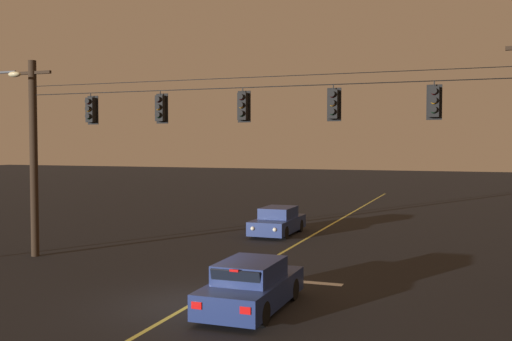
{
  "coord_description": "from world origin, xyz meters",
  "views": [
    {
      "loc": [
        7.48,
        -15.03,
        4.6
      ],
      "look_at": [
        0.0,
        5.42,
        3.63
      ],
      "focal_mm": 41.38,
      "sensor_mm": 36.0,
      "label": 1
    }
  ],
  "objects_px": {
    "traffic_light_right_inner": "(333,104)",
    "car_oncoming_lead": "(278,222)",
    "car_waiting_near_lane": "(251,286)",
    "traffic_light_left_inner": "(160,108)",
    "traffic_light_rightmost": "(434,102)",
    "traffic_light_centre": "(243,106)",
    "traffic_light_leftmost": "(90,110)"
  },
  "relations": [
    {
      "from": "traffic_light_leftmost",
      "to": "traffic_light_left_inner",
      "type": "distance_m",
      "value": 3.08
    },
    {
      "from": "traffic_light_centre",
      "to": "car_oncoming_lead",
      "type": "relative_size",
      "value": 0.28
    },
    {
      "from": "traffic_light_centre",
      "to": "traffic_light_right_inner",
      "type": "height_order",
      "value": "same"
    },
    {
      "from": "traffic_light_right_inner",
      "to": "car_waiting_near_lane",
      "type": "distance_m",
      "value": 6.92
    },
    {
      "from": "traffic_light_left_inner",
      "to": "car_oncoming_lead",
      "type": "distance_m",
      "value": 10.6
    },
    {
      "from": "traffic_light_right_inner",
      "to": "car_waiting_near_lane",
      "type": "height_order",
      "value": "traffic_light_right_inner"
    },
    {
      "from": "traffic_light_rightmost",
      "to": "car_oncoming_lead",
      "type": "distance_m",
      "value": 13.23
    },
    {
      "from": "traffic_light_right_inner",
      "to": "traffic_light_rightmost",
      "type": "height_order",
      "value": "same"
    },
    {
      "from": "traffic_light_right_inner",
      "to": "traffic_light_leftmost",
      "type": "bearing_deg",
      "value": 180.0
    },
    {
      "from": "car_waiting_near_lane",
      "to": "car_oncoming_lead",
      "type": "relative_size",
      "value": 0.98
    },
    {
      "from": "traffic_light_leftmost",
      "to": "car_oncoming_lead",
      "type": "relative_size",
      "value": 0.28
    },
    {
      "from": "traffic_light_left_inner",
      "to": "car_oncoming_lead",
      "type": "xyz_separation_m",
      "value": [
        1.69,
        9.02,
        -5.29
      ]
    },
    {
      "from": "traffic_light_leftmost",
      "to": "traffic_light_right_inner",
      "type": "xyz_separation_m",
      "value": [
        9.62,
        0.0,
        0.0
      ]
    },
    {
      "from": "traffic_light_rightmost",
      "to": "car_waiting_near_lane",
      "type": "height_order",
      "value": "traffic_light_rightmost"
    },
    {
      "from": "traffic_light_rightmost",
      "to": "traffic_light_right_inner",
      "type": "bearing_deg",
      "value": 180.0
    },
    {
      "from": "traffic_light_leftmost",
      "to": "traffic_light_right_inner",
      "type": "relative_size",
      "value": 1.0
    },
    {
      "from": "traffic_light_left_inner",
      "to": "traffic_light_rightmost",
      "type": "bearing_deg",
      "value": 0.0
    },
    {
      "from": "car_oncoming_lead",
      "to": "traffic_light_centre",
      "type": "bearing_deg",
      "value": -79.88
    },
    {
      "from": "traffic_light_right_inner",
      "to": "car_oncoming_lead",
      "type": "xyz_separation_m",
      "value": [
        -4.86,
        9.02,
        -5.29
      ]
    },
    {
      "from": "traffic_light_rightmost",
      "to": "car_oncoming_lead",
      "type": "xyz_separation_m",
      "value": [
        -8.09,
        9.02,
        -5.29
      ]
    },
    {
      "from": "traffic_light_leftmost",
      "to": "traffic_light_centre",
      "type": "height_order",
      "value": "same"
    },
    {
      "from": "traffic_light_leftmost",
      "to": "car_oncoming_lead",
      "type": "bearing_deg",
      "value": 62.17
    },
    {
      "from": "traffic_light_centre",
      "to": "car_waiting_near_lane",
      "type": "xyz_separation_m",
      "value": [
        1.92,
        -4.26,
        -5.29
      ]
    },
    {
      "from": "traffic_light_left_inner",
      "to": "traffic_light_centre",
      "type": "distance_m",
      "value": 3.3
    },
    {
      "from": "car_waiting_near_lane",
      "to": "traffic_light_right_inner",
      "type": "bearing_deg",
      "value": 72.72
    },
    {
      "from": "traffic_light_rightmost",
      "to": "car_waiting_near_lane",
      "type": "distance_m",
      "value": 8.18
    },
    {
      "from": "car_oncoming_lead",
      "to": "traffic_light_leftmost",
      "type": "bearing_deg",
      "value": -117.83
    },
    {
      "from": "traffic_light_right_inner",
      "to": "traffic_light_rightmost",
      "type": "relative_size",
      "value": 1.0
    },
    {
      "from": "traffic_light_right_inner",
      "to": "traffic_light_rightmost",
      "type": "bearing_deg",
      "value": 0.0
    },
    {
      "from": "traffic_light_right_inner",
      "to": "traffic_light_centre",
      "type": "bearing_deg",
      "value": 180.0
    },
    {
      "from": "traffic_light_centre",
      "to": "traffic_light_right_inner",
      "type": "distance_m",
      "value": 3.25
    },
    {
      "from": "car_waiting_near_lane",
      "to": "car_oncoming_lead",
      "type": "distance_m",
      "value": 13.75
    }
  ]
}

